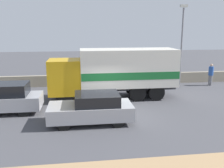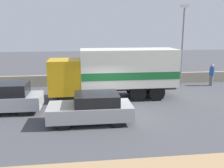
# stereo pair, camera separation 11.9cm
# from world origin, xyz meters

# --- Properties ---
(ground_plane) EXTENTS (80.00, 80.00, 0.00)m
(ground_plane) POSITION_xyz_m (0.00, 0.00, 0.00)
(ground_plane) COLOR #47474C
(stone_wall_backdrop) EXTENTS (60.00, 0.35, 0.90)m
(stone_wall_backdrop) POSITION_xyz_m (0.00, 7.30, 0.45)
(stone_wall_backdrop) COLOR gray
(stone_wall_backdrop) RESTS_ON ground_plane
(street_lamp) EXTENTS (0.56, 0.28, 6.48)m
(street_lamp) POSITION_xyz_m (6.83, 6.40, 3.78)
(street_lamp) COLOR slate
(street_lamp) RESTS_ON ground_plane
(box_truck) EXTENTS (8.37, 2.35, 3.31)m
(box_truck) POSITION_xyz_m (1.00, 3.06, 1.86)
(box_truck) COLOR gold
(box_truck) RESTS_ON ground_plane
(car_hatchback) EXTENTS (4.15, 1.86, 1.50)m
(car_hatchback) POSITION_xyz_m (-0.92, -1.27, 0.75)
(car_hatchback) COLOR #9E9EA3
(car_hatchback) RESTS_ON ground_plane
(car_sedan_second) EXTENTS (4.42, 1.80, 1.67)m
(car_sedan_second) POSITION_xyz_m (-5.78, 0.91, 0.82)
(car_sedan_second) COLOR #9E9EA3
(car_sedan_second) RESTS_ON ground_plane
(pedestrian) EXTENTS (0.39, 0.39, 1.81)m
(pedestrian) POSITION_xyz_m (9.29, 5.87, 0.94)
(pedestrian) COLOR slate
(pedestrian) RESTS_ON ground_plane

